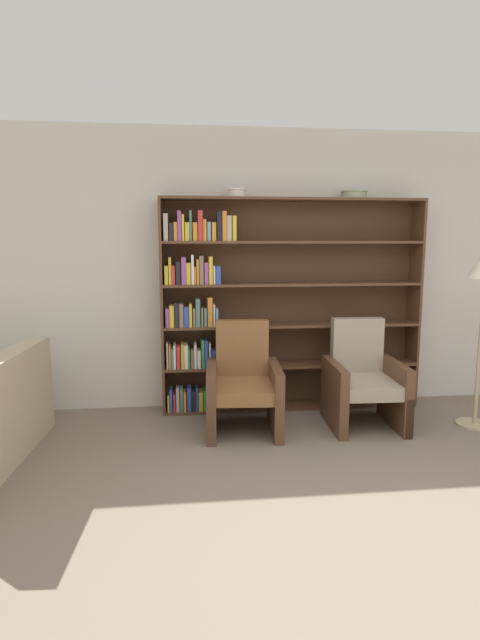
# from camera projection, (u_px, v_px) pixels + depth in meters

# --- Properties ---
(ground_plane) EXTENTS (24.00, 24.00, 0.00)m
(ground_plane) POSITION_uv_depth(u_px,v_px,m) (381.00, 542.00, 2.79)
(ground_plane) COLOR #7A6B5B
(wall_back) EXTENTS (12.00, 0.06, 2.75)m
(wall_back) POSITION_uv_depth(u_px,v_px,m) (291.00, 270.00, 5.05)
(wall_back) COLOR silver
(wall_back) RESTS_ON ground
(bookshelf) EXTENTS (2.55, 0.30, 2.07)m
(bookshelf) POSITION_uv_depth(u_px,v_px,m) (266.00, 305.00, 4.90)
(bookshelf) COLOR brown
(bookshelf) RESTS_ON ground
(bowl_olive) EXTENTS (0.17, 0.17, 0.08)m
(bowl_olive) POSITION_uv_depth(u_px,v_px,m) (237.00, 192.00, 4.69)
(bowl_olive) COLOR silver
(bowl_olive) RESTS_ON bookshelf
(bowl_stoneware) EXTENTS (0.26, 0.26, 0.08)m
(bowl_stoneware) POSITION_uv_depth(u_px,v_px,m) (354.00, 194.00, 4.81)
(bowl_stoneware) COLOR gray
(bowl_stoneware) RESTS_ON bookshelf
(armchair_leather) EXTENTS (0.68, 0.72, 0.95)m
(armchair_leather) POSITION_uv_depth(u_px,v_px,m) (243.00, 385.00, 4.42)
(armchair_leather) COLOR brown
(armchair_leather) RESTS_ON ground
(armchair_cushioned) EXTENTS (0.67, 0.70, 0.95)m
(armchair_cushioned) POSITION_uv_depth(u_px,v_px,m) (363.00, 382.00, 4.54)
(armchair_cushioned) COLOR brown
(armchair_cushioned) RESTS_ON ground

